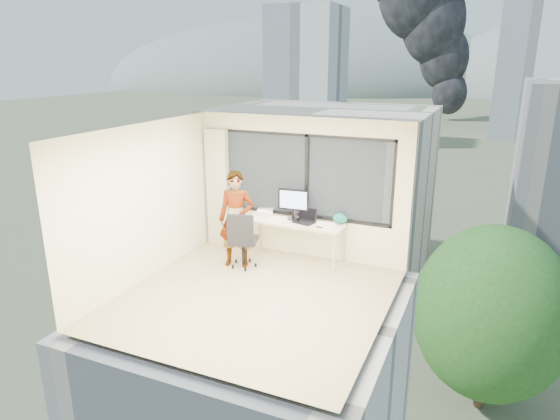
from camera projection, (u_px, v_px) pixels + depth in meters
The scene contains 24 objects.
floor at pixel (254, 297), 7.68m from camera, with size 4.00×4.00×0.01m, color tan.
ceiling at pixel (252, 131), 6.91m from camera, with size 4.00×4.00×0.01m, color white.
wall_front at pixel (173, 269), 5.55m from camera, with size 4.00×0.01×2.60m, color beige.
wall_left at pixel (144, 203), 8.06m from camera, with size 0.01×4.00×2.60m, color beige.
wall_right at pixel (387, 237), 6.53m from camera, with size 0.01×4.00×2.60m, color beige.
window_wall at pixel (304, 176), 8.96m from camera, with size 3.30×0.16×1.55m, color black, non-canonical shape.
curtain at pixel (218, 188), 9.65m from camera, with size 0.45×0.14×2.30m, color beige.
desk at pixel (294, 241), 9.02m from camera, with size 1.80×0.60×0.75m, color #CDAB8A.
chair at pixel (243, 239), 8.68m from camera, with size 0.54×0.54×1.06m, color black, non-canonical shape.
person at pixel (236, 219), 8.66m from camera, with size 0.63×0.41×1.73m, color #2D2D33.
monitor at pixel (293, 204), 8.96m from camera, with size 0.57×0.12×0.57m, color black, non-canonical shape.
game_console at pixel (265, 211), 9.36m from camera, with size 0.30×0.25×0.07m, color white.
laptop at pixel (304, 216), 8.80m from camera, with size 0.37×0.39×0.24m, color black, non-canonical shape.
cellphone at pixel (319, 227), 8.59m from camera, with size 0.11×0.05×0.01m, color black.
pen_cup at pixel (297, 219), 8.86m from camera, with size 0.08×0.08×0.10m, color black.
handbag at pixel (340, 219), 8.74m from camera, with size 0.26×0.13×0.20m, color #0E544D.
exterior_ground at pixel (481, 136), 116.84m from camera, with size 400.00×400.00×0.04m, color #515B3D.
near_bldg_a at pixel (322, 197), 39.45m from camera, with size 16.00×12.00×14.00m, color #F4E9CC.
far_tower_a at pixel (307, 77), 104.28m from camera, with size 14.00×14.00×28.00m, color silver.
far_tower_b at pixel (527, 71), 109.37m from camera, with size 13.00×13.00×30.00m, color silver.
far_tower_d at pixel (295, 80), 162.91m from camera, with size 16.00×14.00×22.00m, color silver.
hill_a at pixel (306, 86), 338.00m from camera, with size 288.00×216.00×90.00m, color slate.
tree_a at pixel (195, 253), 36.02m from camera, with size 7.00×7.00×8.00m, color #284F1A, non-canonical shape.
tree_b at pixel (488, 331), 24.69m from camera, with size 7.60×7.60×9.00m, color #284F1A, non-canonical shape.
Camera 1 is at (3.15, -6.19, 3.56)m, focal length 31.55 mm.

